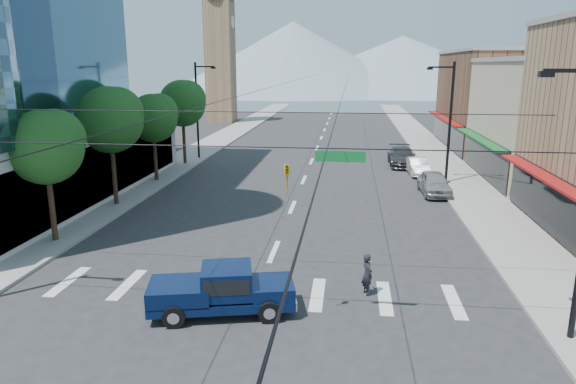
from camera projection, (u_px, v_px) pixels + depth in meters
name	position (u px, v px, depth m)	size (l,w,h in m)	color
ground	(250.00, 309.00, 18.96)	(160.00, 160.00, 0.00)	#28282B
sidewalk_left	(214.00, 143.00, 58.88)	(4.00, 120.00, 0.15)	gray
sidewalk_right	(428.00, 147.00, 56.09)	(4.00, 120.00, 0.15)	gray
shop_mid	(570.00, 123.00, 38.67)	(12.00, 14.00, 9.00)	tan
shop_far	(509.00, 102.00, 53.97)	(12.00, 18.00, 10.00)	brown
clock_tower	(220.00, 52.00, 78.05)	(4.80, 4.80, 20.40)	#8C6B4C
mountain_left	(293.00, 58.00, 162.58)	(80.00, 80.00, 22.00)	gray
mountain_right	(402.00, 64.00, 168.62)	(90.00, 90.00, 18.00)	gray
tree_near	(48.00, 145.00, 24.92)	(3.65, 3.64, 6.71)	black
tree_midnear	(112.00, 118.00, 31.52)	(4.09, 4.09, 7.52)	black
tree_midfar	(155.00, 117.00, 38.41)	(3.65, 3.64, 6.71)	black
tree_far	(184.00, 102.00, 45.01)	(4.09, 4.09, 7.52)	black
signal_rig	(248.00, 194.00, 16.86)	(21.80, 0.20, 9.00)	black
lamp_pole_nw	(198.00, 107.00, 47.92)	(2.00, 0.25, 9.00)	black
lamp_pole_ne	(448.00, 118.00, 37.73)	(2.00, 0.25, 9.00)	black
pickup_truck	(221.00, 289.00, 18.41)	(5.53, 2.98, 1.78)	#08163C
pedestrian	(367.00, 274.00, 19.98)	(0.61, 0.40, 1.67)	black
parked_car_near	(434.00, 183.00, 35.53)	(1.86, 4.62, 1.57)	#99999D
parked_car_mid	(418.00, 166.00, 41.99)	(1.43, 4.11, 1.35)	white
parked_car_far	(402.00, 157.00, 45.74)	(2.26, 5.56, 1.61)	#353437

